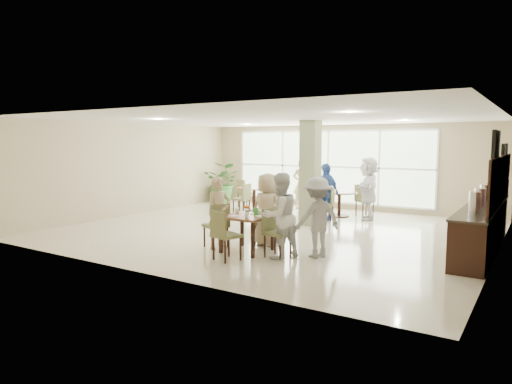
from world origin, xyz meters
The scene contains 23 objects.
ground centered at (0.00, 0.00, 0.00)m, with size 10.00×10.00×0.00m, color beige.
room_shell centered at (0.00, 0.00, 1.70)m, with size 10.00×10.00×10.00m.
window_bank centered at (-0.50, 4.46, 1.40)m, with size 7.00×0.04×7.00m.
column centered at (0.40, 1.20, 1.40)m, with size 0.45×0.45×2.80m, color #747A54.
main_table centered at (0.66, -2.26, 0.65)m, with size 0.91×0.91×0.75m.
round_table_left centered at (-2.28, 2.60, 0.58)m, with size 1.13×1.13×0.75m.
round_table_right centered at (0.54, 2.94, 0.57)m, with size 1.08×1.08×0.75m.
chairs_main_table centered at (0.66, -2.28, 0.47)m, with size 2.04×2.06×0.95m.
chairs_table_left centered at (-2.25, 2.59, 0.47)m, with size 1.94×1.90×0.95m.
chairs_table_right centered at (0.47, 2.93, 0.47)m, with size 1.98×1.82×0.95m.
tabletop_clutter centered at (0.70, -2.26, 0.81)m, with size 0.80×0.71×0.21m.
buffet_counter centered at (4.70, 0.51, 0.55)m, with size 0.64×4.70×1.95m.
wall_tv centered at (4.94, -0.60, 2.15)m, with size 0.06×1.00×0.58m.
framed_art_a centered at (4.95, 1.00, 1.85)m, with size 0.05×0.55×0.70m.
framed_art_b centered at (4.95, 1.80, 1.85)m, with size 0.05×0.55×0.70m.
potted_plant centered at (-4.35, 3.70, 0.74)m, with size 1.34×1.34×1.49m, color #2F6327.
teen_left centered at (0.01, -2.35, 0.75)m, with size 0.55×0.36×1.51m, color tan.
teen_far centered at (0.73, -1.59, 0.79)m, with size 0.77×0.42×1.57m, color tan.
teen_right centered at (1.47, -2.35, 0.83)m, with size 0.80×0.63×1.65m, color white.
teen_standing centered at (2.04, -1.89, 0.78)m, with size 1.01×0.58×1.56m, color #A0A1A3.
adult_a centered at (0.46, 2.11, 0.82)m, with size 0.96×0.54×1.63m, color #3B60B1.
adult_b centered at (1.45, 2.87, 0.90)m, with size 1.68×0.72×1.81m, color white.
adult_standing centered at (-1.11, 3.71, 0.83)m, with size 0.61×0.40×1.67m, color tan.
Camera 1 is at (5.70, -9.87, 2.23)m, focal length 32.00 mm.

